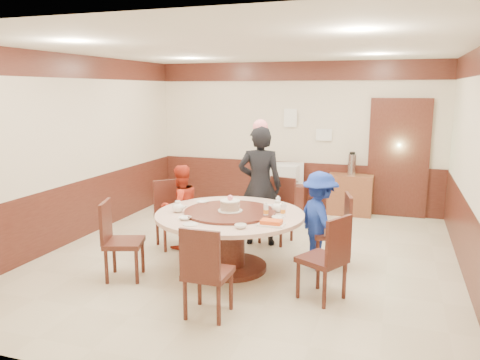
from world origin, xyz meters
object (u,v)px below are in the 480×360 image
(banquet_table, at_px, (230,229))
(person_standing, at_px, (260,186))
(thermos, at_px, (352,165))
(person_red, at_px, (181,207))
(person_blue, at_px, (320,220))
(tv_stand, at_px, (284,197))
(shrimp_platter, at_px, (271,223))
(birthday_cake, at_px, (230,205))
(television, at_px, (284,173))
(side_cabinet, at_px, (350,195))

(banquet_table, xyz_separation_m, person_standing, (0.07, 1.11, 0.35))
(thermos, bearing_deg, banquet_table, -110.19)
(person_red, bearing_deg, person_standing, 152.94)
(person_standing, relative_size, person_red, 1.45)
(person_blue, distance_m, thermos, 2.83)
(tv_stand, bearing_deg, thermos, 1.38)
(banquet_table, height_order, shrimp_platter, shrimp_platter)
(birthday_cake, height_order, tv_stand, birthday_cake)
(person_red, relative_size, birthday_cake, 3.96)
(person_standing, height_order, person_red, person_standing)
(thermos, bearing_deg, person_standing, -117.65)
(banquet_table, distance_m, shrimp_platter, 0.78)
(person_standing, bearing_deg, thermos, -128.19)
(person_blue, relative_size, tv_stand, 1.49)
(thermos, bearing_deg, tv_stand, -178.62)
(banquet_table, relative_size, tv_stand, 2.22)
(banquet_table, relative_size, person_blue, 1.49)
(television, distance_m, side_cabinet, 1.29)
(shrimp_platter, distance_m, side_cabinet, 3.68)
(person_standing, relative_size, side_cabinet, 2.22)
(person_standing, bearing_deg, side_cabinet, -128.03)
(side_cabinet, bearing_deg, tv_stand, -178.62)
(tv_stand, bearing_deg, person_standing, -86.56)
(side_cabinet, bearing_deg, person_red, -128.78)
(person_blue, distance_m, side_cabinet, 2.82)
(side_cabinet, bearing_deg, person_standing, -117.50)
(shrimp_platter, relative_size, thermos, 0.79)
(banquet_table, xyz_separation_m, person_blue, (1.07, 0.44, 0.10))
(birthday_cake, bearing_deg, tv_stand, 91.15)
(person_standing, bearing_deg, tv_stand, -97.10)
(side_cabinet, relative_size, thermos, 2.11)
(birthday_cake, height_order, thermos, thermos)
(tv_stand, relative_size, television, 1.18)
(birthday_cake, bearing_deg, shrimp_platter, -29.19)
(person_red, xyz_separation_m, birthday_cake, (0.98, -0.59, 0.24))
(birthday_cake, distance_m, shrimp_platter, 0.73)
(person_standing, height_order, shrimp_platter, person_standing)
(banquet_table, distance_m, person_red, 1.12)
(person_standing, xyz_separation_m, birthday_cake, (-0.06, -1.12, -0.04))
(side_cabinet, bearing_deg, shrimp_platter, -98.58)
(banquet_table, height_order, tv_stand, banquet_table)
(side_cabinet, bearing_deg, birthday_cake, -109.81)
(thermos, bearing_deg, person_red, -128.87)
(banquet_table, distance_m, birthday_cake, 0.32)
(person_standing, xyz_separation_m, tv_stand, (-0.13, 2.11, -0.64))
(shrimp_platter, relative_size, tv_stand, 0.35)
(person_blue, xyz_separation_m, side_cabinet, (0.12, 2.81, -0.26))
(person_blue, distance_m, television, 3.00)
(person_blue, bearing_deg, thermos, -40.78)
(person_red, height_order, person_blue, person_blue)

